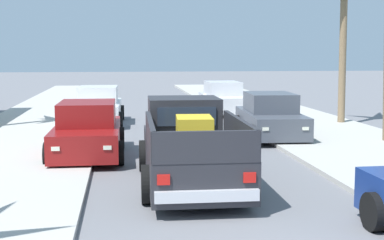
{
  "coord_description": "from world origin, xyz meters",
  "views": [
    {
      "loc": [
        -1.97,
        -5.29,
        2.88
      ],
      "look_at": [
        -0.19,
        8.1,
        1.2
      ],
      "focal_mm": 50.19,
      "sensor_mm": 36.0,
      "label": 1
    }
  ],
  "objects_px": {
    "pickup_truck": "(190,148)",
    "car_right_near": "(98,107)",
    "car_left_near": "(223,99)",
    "car_left_mid": "(270,117)",
    "car_left_far": "(88,131)"
  },
  "relations": [
    {
      "from": "pickup_truck",
      "to": "car_right_near",
      "type": "relative_size",
      "value": 1.22
    },
    {
      "from": "car_left_mid",
      "to": "car_left_far",
      "type": "relative_size",
      "value": 1.01
    },
    {
      "from": "pickup_truck",
      "to": "car_right_near",
      "type": "distance_m",
      "value": 10.78
    },
    {
      "from": "car_right_near",
      "to": "car_left_mid",
      "type": "distance_m",
      "value": 7.48
    },
    {
      "from": "car_left_near",
      "to": "car_left_far",
      "type": "height_order",
      "value": "same"
    },
    {
      "from": "car_right_near",
      "to": "car_left_far",
      "type": "bearing_deg",
      "value": -90.14
    },
    {
      "from": "pickup_truck",
      "to": "car_right_near",
      "type": "xyz_separation_m",
      "value": [
        -2.43,
        10.51,
        -0.08
      ]
    },
    {
      "from": "car_left_near",
      "to": "pickup_truck",
      "type": "bearing_deg",
      "value": -103.9
    },
    {
      "from": "car_left_near",
      "to": "car_left_far",
      "type": "relative_size",
      "value": 1.0
    },
    {
      "from": "car_left_near",
      "to": "car_left_mid",
      "type": "relative_size",
      "value": 0.98
    },
    {
      "from": "car_left_mid",
      "to": "pickup_truck",
      "type": "bearing_deg",
      "value": -120.61
    },
    {
      "from": "pickup_truck",
      "to": "car_right_near",
      "type": "height_order",
      "value": "pickup_truck"
    },
    {
      "from": "pickup_truck",
      "to": "car_left_mid",
      "type": "height_order",
      "value": "pickup_truck"
    },
    {
      "from": "pickup_truck",
      "to": "car_left_near",
      "type": "distance_m",
      "value": 14.01
    },
    {
      "from": "car_left_mid",
      "to": "car_left_far",
      "type": "height_order",
      "value": "same"
    }
  ]
}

